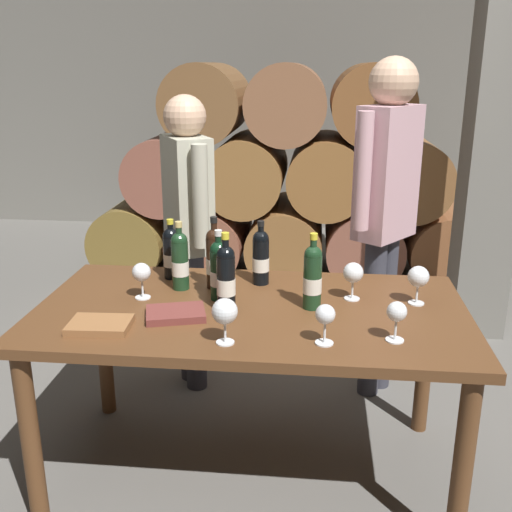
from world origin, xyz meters
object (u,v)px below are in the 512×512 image
at_px(wine_bottle_5, 261,257).
at_px(wine_glass_5, 418,278).
at_px(wine_glass_0, 225,312).
at_px(wine_bottle_1, 313,276).
at_px(wine_glass_1, 397,313).
at_px(wine_bottle_2, 215,258).
at_px(leather_ledger, 176,314).
at_px(wine_glass_3, 325,316).
at_px(wine_glass_2, 353,274).
at_px(wine_bottle_4, 226,278).
at_px(dining_table, 251,329).
at_px(wine_glass_4, 141,273).
at_px(wine_bottle_0, 171,252).
at_px(wine_bottle_3, 180,260).
at_px(wine_bottle_6, 219,270).
at_px(sommelier_presenting, 386,200).
at_px(taster_seated_left, 189,220).
at_px(tasting_notebook, 100,325).

distance_m(wine_bottle_5, wine_glass_5, 0.67).
distance_m(wine_glass_0, wine_glass_5, 0.83).
relative_size(wine_bottle_1, wine_glass_0, 1.86).
bearing_deg(wine_glass_1, wine_bottle_2, 147.51).
distance_m(wine_glass_1, leather_ledger, 0.82).
height_order(wine_bottle_5, wine_glass_3, wine_bottle_5).
relative_size(wine_bottle_1, wine_glass_2, 1.95).
xyz_separation_m(wine_bottle_4, wine_bottle_5, (0.10, 0.31, -0.01)).
xyz_separation_m(dining_table, wine_glass_4, (-0.45, 0.05, 0.20)).
bearing_deg(wine_glass_0, wine_glass_2, 44.93).
relative_size(wine_glass_4, wine_glass_5, 0.95).
bearing_deg(dining_table, wine_glass_1, -24.67).
relative_size(wine_glass_0, wine_glass_3, 1.13).
distance_m(wine_bottle_2, wine_glass_0, 0.54).
distance_m(wine_bottle_0, wine_bottle_3, 0.15).
height_order(wine_bottle_2, wine_bottle_5, wine_bottle_2).
bearing_deg(wine_glass_5, wine_glass_0, -148.73).
bearing_deg(wine_bottle_2, wine_glass_2, -7.52).
bearing_deg(wine_glass_3, wine_glass_1, 11.14).
height_order(wine_bottle_6, wine_glass_0, wine_bottle_6).
distance_m(dining_table, wine_glass_0, 0.39).
relative_size(wine_bottle_5, wine_glass_3, 1.96).
bearing_deg(wine_bottle_2, dining_table, -49.42).
distance_m(wine_glass_3, sommelier_presenting, 1.10).
height_order(wine_glass_2, wine_glass_3, wine_glass_2).
xyz_separation_m(wine_bottle_6, wine_glass_5, (0.79, 0.03, -0.02)).
distance_m(dining_table, leather_ledger, 0.32).
height_order(wine_glass_0, taster_seated_left, taster_seated_left).
relative_size(wine_bottle_4, tasting_notebook, 1.43).
height_order(wine_bottle_4, wine_bottle_6, wine_bottle_4).
bearing_deg(sommelier_presenting, wine_bottle_2, -144.46).
distance_m(wine_bottle_4, wine_glass_4, 0.37).
height_order(wine_bottle_2, wine_glass_2, wine_bottle_2).
distance_m(wine_bottle_1, tasting_notebook, 0.82).
bearing_deg(wine_glass_1, wine_glass_5, 70.42).
bearing_deg(leather_ledger, tasting_notebook, -167.67).
bearing_deg(wine_glass_0, wine_bottle_3, 118.16).
height_order(dining_table, taster_seated_left, taster_seated_left).
bearing_deg(wine_bottle_1, sommelier_presenting, 64.73).
height_order(wine_glass_1, wine_glass_4, wine_glass_4).
bearing_deg(wine_glass_2, wine_bottle_0, 167.32).
xyz_separation_m(wine_bottle_1, wine_glass_4, (-0.69, 0.03, -0.02)).
height_order(wine_glass_0, sommelier_presenting, sommelier_presenting).
relative_size(wine_bottle_0, taster_seated_left, 0.18).
bearing_deg(wine_glass_2, wine_bottle_1, -146.44).
height_order(wine_glass_4, wine_glass_5, wine_glass_5).
xyz_separation_m(wine_bottle_5, wine_glass_4, (-0.47, -0.22, -0.02)).
distance_m(dining_table, wine_bottle_1, 0.33).
distance_m(dining_table, wine_bottle_0, 0.54).
xyz_separation_m(wine_bottle_6, wine_glass_0, (0.08, -0.40, -0.01)).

